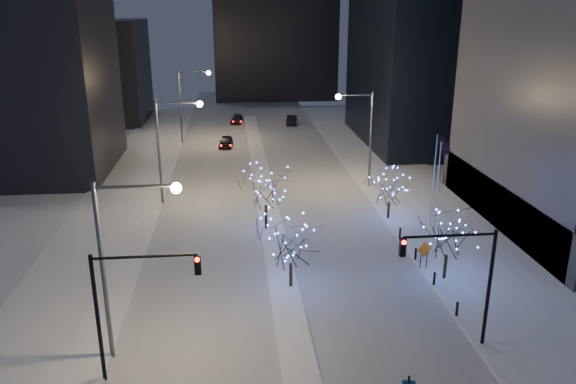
{
  "coord_description": "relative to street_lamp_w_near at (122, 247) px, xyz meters",
  "views": [
    {
      "loc": [
        -3.15,
        -24.98,
        18.23
      ],
      "look_at": [
        0.87,
        14.34,
        5.0
      ],
      "focal_mm": 35.0,
      "sensor_mm": 36.0,
      "label": 1
    }
  ],
  "objects": [
    {
      "name": "traffic_signal_west",
      "position": [
        0.5,
        -2.0,
        -1.74
      ],
      "size": [
        5.26,
        0.43,
        7.0
      ],
      "color": "black",
      "rests_on": "ground"
    },
    {
      "name": "ground",
      "position": [
        8.94,
        -2.0,
        -6.5
      ],
      "size": [
        160.0,
        160.0,
        0.0
      ],
      "primitive_type": "plane",
      "color": "silver",
      "rests_on": "ground"
    },
    {
      "name": "filler_west_near",
      "position": [
        -19.06,
        38.0,
        5.5
      ],
      "size": [
        22.0,
        18.0,
        24.0
      ],
      "primitive_type": "cube",
      "color": "black",
      "rests_on": "ground"
    },
    {
      "name": "street_lamp_east",
      "position": [
        19.02,
        28.0,
        -0.05
      ],
      "size": [
        3.9,
        0.56,
        10.0
      ],
      "color": "#595E66",
      "rests_on": "ground"
    },
    {
      "name": "construction_sign",
      "position": [
        19.24,
        8.52,
        -5.08
      ],
      "size": [
        1.22,
        0.47,
        2.11
      ],
      "rotation": [
        0.0,
        0.0,
        0.34
      ],
      "color": "black",
      "rests_on": "east_sidewalk"
    },
    {
      "name": "east_sidewalk",
      "position": [
        23.94,
        18.0,
        -6.42
      ],
      "size": [
        10.0,
        90.0,
        0.15
      ],
      "primitive_type": "cube",
      "color": "white",
      "rests_on": "ground"
    },
    {
      "name": "street_lamp_w_mid",
      "position": [
        0.0,
        25.0,
        0.0
      ],
      "size": [
        4.4,
        0.56,
        10.0
      ],
      "color": "#595E66",
      "rests_on": "ground"
    },
    {
      "name": "filler_west_far",
      "position": [
        -17.06,
        68.0,
        1.5
      ],
      "size": [
        18.0,
        16.0,
        16.0
      ],
      "primitive_type": "cube",
      "color": "black",
      "rests_on": "ground"
    },
    {
      "name": "car_far",
      "position": [
        6.67,
        62.88,
        -5.87
      ],
      "size": [
        2.37,
        4.54,
        1.26
      ],
      "primitive_type": "imported",
      "rotation": [
        0.0,
        0.0,
        -0.14
      ],
      "color": "black",
      "rests_on": "ground"
    },
    {
      "name": "west_sidewalk",
      "position": [
        -5.06,
        18.0,
        -6.42
      ],
      "size": [
        8.0,
        90.0,
        0.15
      ],
      "primitive_type": "cube",
      "color": "white",
      "rests_on": "ground"
    },
    {
      "name": "bollards",
      "position": [
        19.14,
        8.0,
        -5.9
      ],
      "size": [
        0.16,
        12.16,
        0.9
      ],
      "color": "black",
      "rests_on": "east_sidewalk"
    },
    {
      "name": "flagpoles",
      "position": [
        22.3,
        15.25,
        -1.7
      ],
      "size": [
        1.35,
        2.6,
        8.0
      ],
      "color": "silver",
      "rests_on": "east_sidewalk"
    },
    {
      "name": "holiday_tree_plaza_far",
      "position": [
        19.44,
        18.62,
        -3.46
      ],
      "size": [
        5.02,
        5.02,
        4.62
      ],
      "color": "black",
      "rests_on": "east_sidewalk"
    },
    {
      "name": "car_mid",
      "position": [
        15.43,
        61.3,
        -5.74
      ],
      "size": [
        2.19,
        4.75,
        1.51
      ],
      "primitive_type": "imported",
      "rotation": [
        0.0,
        0.0,
        3.01
      ],
      "color": "black",
      "rests_on": "ground"
    },
    {
      "name": "car_near",
      "position": [
        4.94,
        47.15,
        -5.78
      ],
      "size": [
        2.07,
        4.36,
        1.44
      ],
      "primitive_type": "imported",
      "rotation": [
        0.0,
        0.0,
        -0.09
      ],
      "color": "black",
      "rests_on": "ground"
    },
    {
      "name": "street_lamp_w_near",
      "position": [
        0.0,
        0.0,
        0.0
      ],
      "size": [
        4.4,
        0.56,
        10.0
      ],
      "color": "#595E66",
      "rests_on": "ground"
    },
    {
      "name": "road",
      "position": [
        8.94,
        33.0,
        -6.49
      ],
      "size": [
        20.0,
        130.0,
        0.02
      ],
      "primitive_type": "cube",
      "color": "silver",
      "rests_on": "ground"
    },
    {
      "name": "holiday_tree_plaza_near",
      "position": [
        20.19,
        6.88,
        -2.98
      ],
      "size": [
        5.09,
        5.09,
        5.33
      ],
      "color": "black",
      "rests_on": "east_sidewalk"
    },
    {
      "name": "holiday_tree_median_near",
      "position": [
        9.44,
        6.84,
        -3.09
      ],
      "size": [
        5.67,
        5.67,
        5.19
      ],
      "color": "black",
      "rests_on": "median"
    },
    {
      "name": "median",
      "position": [
        8.94,
        28.0,
        -6.42
      ],
      "size": [
        2.0,
        80.0,
        0.15
      ],
      "primitive_type": "cube",
      "color": "white",
      "rests_on": "ground"
    },
    {
      "name": "traffic_signal_east",
      "position": [
        17.88,
        -1.0,
        -1.74
      ],
      "size": [
        5.26,
        0.43,
        7.0
      ],
      "color": "black",
      "rests_on": "ground"
    },
    {
      "name": "holiday_tree_median_far",
      "position": [
        8.44,
        17.26,
        -2.68
      ],
      "size": [
        5.15,
        5.15,
        5.57
      ],
      "color": "black",
      "rests_on": "median"
    },
    {
      "name": "street_lamp_w_far",
      "position": [
        0.0,
        50.0,
        0.0
      ],
      "size": [
        4.4,
        0.56,
        10.0
      ],
      "color": "#595E66",
      "rests_on": "ground"
    }
  ]
}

